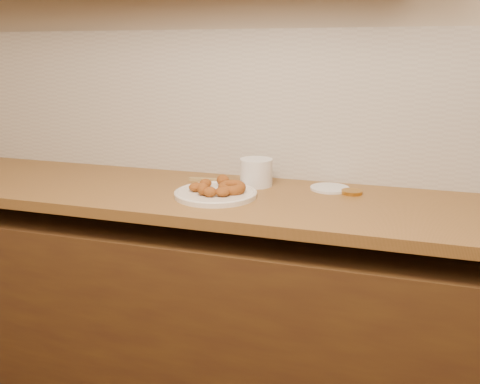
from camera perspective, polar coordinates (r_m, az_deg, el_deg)
name	(u,v)px	position (r m, az deg, el deg)	size (l,w,h in m)	color
wall_back	(355,68)	(2.05, 12.83, 13.37)	(4.00, 0.02, 2.70)	#B6A98D
base_cabinet	(332,333)	(2.02, 10.32, -15.29)	(3.60, 0.60, 0.77)	#4F3516
butcher_block	(171,193)	(1.99, -7.79, -0.15)	(2.30, 0.62, 0.04)	brown
backsplash	(353,108)	(2.05, 12.55, 9.17)	(3.60, 0.02, 0.60)	beige
donut_plate	(216,194)	(1.86, -2.75, -0.23)	(0.30, 0.30, 0.02)	silver
ring_donut	(232,188)	(1.85, -0.94, 0.50)	(0.10, 0.10, 0.04)	#975818
fried_dough_chunks	(211,187)	(1.86, -3.32, 0.59)	(0.18, 0.21, 0.05)	#975818
plastic_tub	(256,172)	(2.00, 1.83, 2.23)	(0.13, 0.13, 0.11)	silver
tub_lid	(330,188)	(1.98, 10.05, 0.41)	(0.15, 0.15, 0.01)	silver
brass_jar_lid	(352,192)	(1.94, 12.45, -0.01)	(0.08, 0.08, 0.01)	#B7812D
wooden_utensil	(208,180)	(2.08, -3.59, 1.37)	(0.16, 0.02, 0.01)	#9D834C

